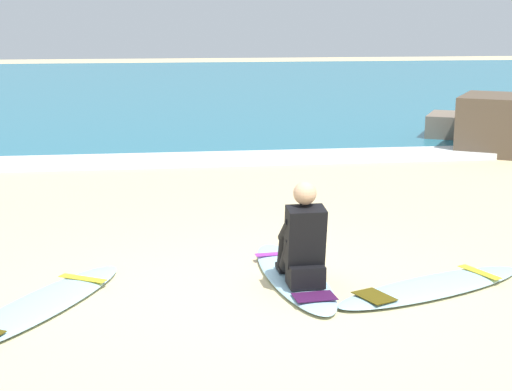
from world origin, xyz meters
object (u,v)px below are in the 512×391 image
object	(u,v)px
surfboard_main	(294,276)
surfboard_spare_far	(432,287)
surfer_seated	(303,243)
surfboard_spare_near	(39,306)

from	to	relation	value
surfboard_main	surfboard_spare_far	size ratio (longest dim) A/B	1.00
surfboard_main	surfer_seated	xyz separation A→B (m)	(0.03, -0.27, 0.40)
surfer_seated	surfboard_spare_near	xyz separation A→B (m)	(-2.33, -0.20, -0.40)
surfer_seated	surfboard_spare_near	bearing A→B (deg)	-175.07
surfer_seated	surfboard_spare_near	world-z (taller)	surfer_seated
surfboard_spare_far	surfboard_spare_near	bearing A→B (deg)	-179.94
surfboard_main	surfboard_spare_near	bearing A→B (deg)	-168.34
surfboard_main	surfboard_spare_far	distance (m)	1.29
surfer_seated	surfboard_spare_far	bearing A→B (deg)	-9.57
surfboard_main	surfboard_spare_near	world-z (taller)	same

